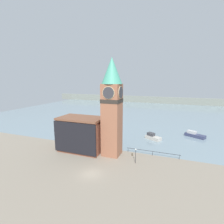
{
  "coord_description": "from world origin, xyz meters",
  "views": [
    {
      "loc": [
        15.19,
        -28.36,
        18.56
      ],
      "look_at": [
        1.5,
        7.66,
        11.35
      ],
      "focal_mm": 28.0,
      "sensor_mm": 36.0,
      "label": 1
    }
  ],
  "objects_px": {
    "mooring_bollard_far": "(132,154)",
    "lamp_post": "(136,153)",
    "pier_building": "(81,134)",
    "clock_tower": "(112,105)",
    "boat_near": "(153,137)",
    "mooring_bollard_near": "(120,154)",
    "boat_far": "(194,135)"
  },
  "relations": [
    {
      "from": "boat_far",
      "to": "mooring_bollard_far",
      "type": "bearing_deg",
      "value": -97.31
    },
    {
      "from": "pier_building",
      "to": "mooring_bollard_far",
      "type": "height_order",
      "value": "pier_building"
    },
    {
      "from": "pier_building",
      "to": "boat_near",
      "type": "xyz_separation_m",
      "value": [
        16.42,
        15.6,
        -3.78
      ]
    },
    {
      "from": "mooring_bollard_far",
      "to": "lamp_post",
      "type": "distance_m",
      "value": 4.43
    },
    {
      "from": "boat_far",
      "to": "mooring_bollard_far",
      "type": "relative_size",
      "value": 8.28
    },
    {
      "from": "mooring_bollard_near",
      "to": "lamp_post",
      "type": "distance_m",
      "value": 5.61
    },
    {
      "from": "boat_near",
      "to": "lamp_post",
      "type": "height_order",
      "value": "lamp_post"
    },
    {
      "from": "mooring_bollard_far",
      "to": "pier_building",
      "type": "bearing_deg",
      "value": -173.81
    },
    {
      "from": "clock_tower",
      "to": "boat_near",
      "type": "height_order",
      "value": "clock_tower"
    },
    {
      "from": "pier_building",
      "to": "mooring_bollard_near",
      "type": "bearing_deg",
      "value": 2.42
    },
    {
      "from": "mooring_bollard_far",
      "to": "boat_far",
      "type": "bearing_deg",
      "value": 54.04
    },
    {
      "from": "mooring_bollard_far",
      "to": "lamp_post",
      "type": "relative_size",
      "value": 0.23
    },
    {
      "from": "mooring_bollard_far",
      "to": "lamp_post",
      "type": "xyz_separation_m",
      "value": [
        1.62,
        -3.58,
        2.04
      ]
    },
    {
      "from": "mooring_bollard_near",
      "to": "boat_far",
      "type": "bearing_deg",
      "value": 50.49
    },
    {
      "from": "lamp_post",
      "to": "boat_far",
      "type": "bearing_deg",
      "value": 60.93
    },
    {
      "from": "mooring_bollard_near",
      "to": "mooring_bollard_far",
      "type": "distance_m",
      "value": 3.11
    },
    {
      "from": "pier_building",
      "to": "boat_near",
      "type": "bearing_deg",
      "value": 43.53
    },
    {
      "from": "boat_far",
      "to": "lamp_post",
      "type": "height_order",
      "value": "lamp_post"
    },
    {
      "from": "clock_tower",
      "to": "mooring_bollard_far",
      "type": "bearing_deg",
      "value": 10.93
    },
    {
      "from": "boat_near",
      "to": "mooring_bollard_near",
      "type": "relative_size",
      "value": 6.55
    },
    {
      "from": "mooring_bollard_far",
      "to": "clock_tower",
      "type": "bearing_deg",
      "value": -169.07
    },
    {
      "from": "pier_building",
      "to": "lamp_post",
      "type": "bearing_deg",
      "value": -8.02
    },
    {
      "from": "clock_tower",
      "to": "lamp_post",
      "type": "xyz_separation_m",
      "value": [
        6.64,
        -2.61,
        -10.1
      ]
    },
    {
      "from": "lamp_post",
      "to": "boat_near",
      "type": "bearing_deg",
      "value": 85.61
    },
    {
      "from": "boat_near",
      "to": "pier_building",
      "type": "bearing_deg",
      "value": -107.52
    },
    {
      "from": "boat_near",
      "to": "mooring_bollard_far",
      "type": "relative_size",
      "value": 6.84
    },
    {
      "from": "boat_near",
      "to": "lamp_post",
      "type": "relative_size",
      "value": 1.55
    },
    {
      "from": "mooring_bollard_near",
      "to": "mooring_bollard_far",
      "type": "height_order",
      "value": "mooring_bollard_near"
    },
    {
      "from": "pier_building",
      "to": "clock_tower",
      "type": "bearing_deg",
      "value": 3.31
    },
    {
      "from": "boat_near",
      "to": "mooring_bollard_near",
      "type": "height_order",
      "value": "boat_near"
    },
    {
      "from": "boat_far",
      "to": "mooring_bollard_far",
      "type": "distance_m",
      "value": 26.29
    },
    {
      "from": "clock_tower",
      "to": "pier_building",
      "type": "xyz_separation_m",
      "value": [
        -8.41,
        -0.49,
        -8.06
      ]
    }
  ]
}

